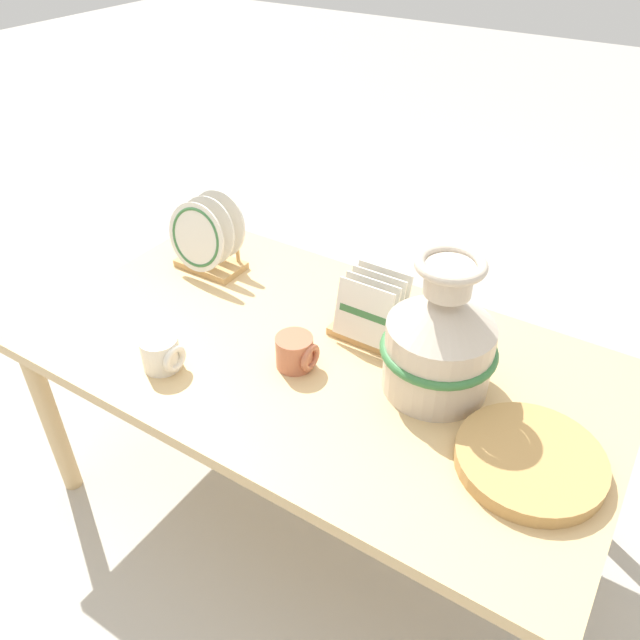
# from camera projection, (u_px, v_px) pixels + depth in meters

# --- Properties ---
(ground_plane) EXTENTS (14.00, 14.00, 0.00)m
(ground_plane) POSITION_uv_depth(u_px,v_px,m) (320.00, 500.00, 2.01)
(ground_plane) COLOR #B2ADA3
(display_table) EXTENTS (1.55, 0.86, 0.61)m
(display_table) POSITION_uv_depth(u_px,v_px,m) (320.00, 370.00, 1.68)
(display_table) COLOR tan
(display_table) RESTS_ON ground_plane
(ceramic_vase) EXTENTS (0.28, 0.28, 0.36)m
(ceramic_vase) POSITION_uv_depth(u_px,v_px,m) (440.00, 338.00, 1.45)
(ceramic_vase) COLOR beige
(ceramic_vase) RESTS_ON display_table
(dish_rack_round_plates) EXTENTS (0.21, 0.15, 0.24)m
(dish_rack_round_plates) POSITION_uv_depth(u_px,v_px,m) (206.00, 242.00, 1.93)
(dish_rack_round_plates) COLOR tan
(dish_rack_round_plates) RESTS_ON display_table
(dish_rack_square_plates) EXTENTS (0.21, 0.14, 0.18)m
(dish_rack_square_plates) POSITION_uv_depth(u_px,v_px,m) (372.00, 317.00, 1.67)
(dish_rack_square_plates) COLOR tan
(dish_rack_square_plates) RESTS_ON display_table
(wicker_charger_stack) EXTENTS (0.32, 0.32, 0.04)m
(wicker_charger_stack) POSITION_uv_depth(u_px,v_px,m) (530.00, 460.00, 1.33)
(wicker_charger_stack) COLOR tan
(wicker_charger_stack) RESTS_ON display_table
(mug_terracotta_glaze) EXTENTS (0.11, 0.10, 0.09)m
(mug_terracotta_glaze) POSITION_uv_depth(u_px,v_px,m) (296.00, 352.00, 1.58)
(mug_terracotta_glaze) COLOR #B76647
(mug_terracotta_glaze) RESTS_ON display_table
(mug_cream_glaze) EXTENTS (0.11, 0.10, 0.09)m
(mug_cream_glaze) POSITION_uv_depth(u_px,v_px,m) (162.00, 354.00, 1.58)
(mug_cream_glaze) COLOR silver
(mug_cream_glaze) RESTS_ON display_table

